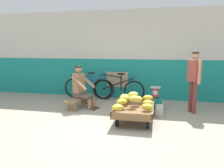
{
  "coord_description": "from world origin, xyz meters",
  "views": [
    {
      "loc": [
        1.09,
        -3.97,
        1.63
      ],
      "look_at": [
        -0.03,
        1.06,
        0.75
      ],
      "focal_mm": 34.71,
      "sensor_mm": 36.0,
      "label": 1
    }
  ],
  "objects": [
    {
      "name": "sign_board",
      "position": [
        -0.24,
        2.83,
        0.43
      ],
      "size": [
        0.7,
        0.3,
        0.86
      ],
      "color": "#C6B289",
      "rests_on": "ground"
    },
    {
      "name": "back_wall",
      "position": [
        0.0,
        2.99,
        1.39
      ],
      "size": [
        16.0,
        0.3,
        2.79
      ],
      "color": "#19847A",
      "rests_on": "ground"
    },
    {
      "name": "plastic_crate",
      "position": [
        0.99,
        1.76,
        0.15
      ],
      "size": [
        0.36,
        0.28,
        0.3
      ],
      "color": "#19847F",
      "rests_on": "ground"
    },
    {
      "name": "banana_cart",
      "position": [
        0.57,
        0.76,
        0.24
      ],
      "size": [
        0.86,
        1.45,
        0.36
      ],
      "color": "brown",
      "rests_on": "ground"
    },
    {
      "name": "banana_pile",
      "position": [
        0.54,
        0.74,
        0.46
      ],
      "size": [
        0.87,
        1.25,
        0.26
      ],
      "color": "gold",
      "rests_on": "banana_cart"
    },
    {
      "name": "customer_adult",
      "position": [
        1.91,
        1.62,
        0.95
      ],
      "size": [
        0.31,
        0.46,
        1.53
      ],
      "color": "brown",
      "rests_on": "ground"
    },
    {
      "name": "vendor_seated",
      "position": [
        -0.97,
        1.47,
        0.57
      ],
      "size": [
        0.73,
        0.58,
        1.14
      ],
      "color": "#9E704C",
      "rests_on": "ground"
    },
    {
      "name": "weighing_scale",
      "position": [
        0.99,
        1.76,
        0.45
      ],
      "size": [
        0.3,
        0.3,
        0.29
      ],
      "color": "#28282D",
      "rests_on": "plastic_crate"
    },
    {
      "name": "bicycle_near_left",
      "position": [
        -1.12,
        2.5,
        0.35
      ],
      "size": [
        1.66,
        0.48,
        0.86
      ],
      "color": "black",
      "rests_on": "ground"
    },
    {
      "name": "ground_plane",
      "position": [
        0.0,
        0.0,
        0.0
      ],
      "size": [
        80.0,
        80.0,
        0.0
      ],
      "primitive_type": "plane",
      "color": "gray"
    },
    {
      "name": "bicycle_far_left",
      "position": [
        -0.16,
        2.47,
        0.35
      ],
      "size": [
        1.66,
        0.48,
        0.86
      ],
      "color": "black",
      "rests_on": "ground"
    },
    {
      "name": "low_bench",
      "position": [
        -1.05,
        1.49,
        0.2
      ],
      "size": [
        0.42,
        1.13,
        0.27
      ],
      "color": "olive",
      "rests_on": "ground"
    },
    {
      "name": "shopping_bag",
      "position": [
        1.11,
        1.27,
        0.12
      ],
      "size": [
        0.18,
        0.12,
        0.24
      ],
      "primitive_type": "cube",
      "color": "silver",
      "rests_on": "ground"
    }
  ]
}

